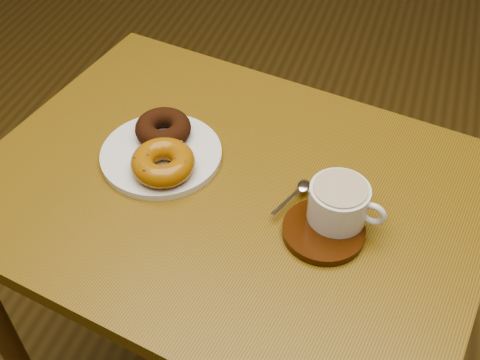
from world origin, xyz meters
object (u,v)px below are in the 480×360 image
(cafe_table, at_px, (230,233))
(coffee_cup, at_px, (339,203))
(donut_plate, at_px, (161,154))
(saucer, at_px, (324,231))

(cafe_table, bearing_deg, coffee_cup, 2.26)
(donut_plate, xyz_separation_m, saucer, (0.33, -0.09, 0.00))
(donut_plate, height_order, saucer, same)
(cafe_table, relative_size, coffee_cup, 7.65)
(donut_plate, distance_m, coffee_cup, 0.35)
(saucer, relative_size, coffee_cup, 1.05)
(cafe_table, xyz_separation_m, donut_plate, (-0.14, 0.03, 0.14))
(donut_plate, bearing_deg, coffee_cup, -9.17)
(donut_plate, height_order, coffee_cup, coffee_cup)
(cafe_table, bearing_deg, saucer, -7.69)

